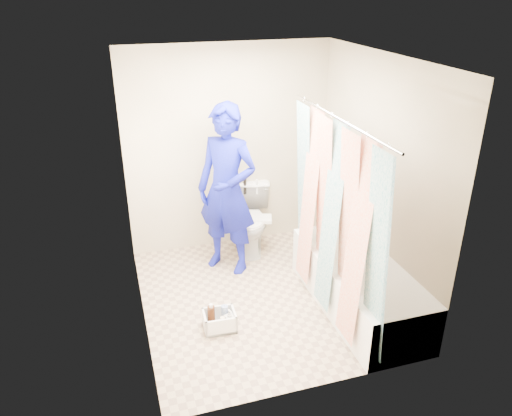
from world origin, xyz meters
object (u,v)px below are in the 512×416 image
object	(u,v)px
toilet	(252,219)
cleaning_caddy	(221,321)
plumber	(227,190)
bathtub	(358,284)

from	to	relation	value
toilet	cleaning_caddy	bearing A→B (deg)	-99.28
toilet	cleaning_caddy	world-z (taller)	toilet
toilet	plumber	distance (m)	0.75
bathtub	toilet	xyz separation A→B (m)	(-0.65, 1.48, 0.12)
bathtub	plumber	xyz separation A→B (m)	(-1.03, 1.14, 0.67)
cleaning_caddy	toilet	bearing A→B (deg)	65.68
cleaning_caddy	plumber	bearing A→B (deg)	74.71
bathtub	plumber	world-z (taller)	plumber
plumber	cleaning_caddy	distance (m)	1.41
bathtub	toilet	distance (m)	1.62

